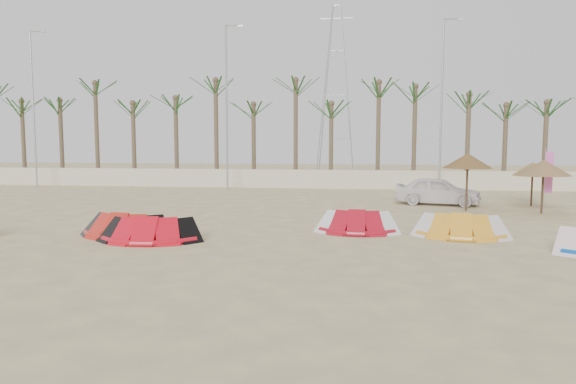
# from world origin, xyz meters

# --- Properties ---
(ground) EXTENTS (120.00, 120.00, 0.00)m
(ground) POSITION_xyz_m (0.00, 0.00, 0.00)
(ground) COLOR #DAC47F
(ground) RESTS_ON ground
(boundary_wall) EXTENTS (60.00, 0.30, 1.30)m
(boundary_wall) POSITION_xyz_m (0.00, 22.00, 0.65)
(boundary_wall) COLOR beige
(boundary_wall) RESTS_ON ground
(palm_line) EXTENTS (52.00, 4.00, 7.70)m
(palm_line) POSITION_xyz_m (0.67, 23.50, 6.44)
(palm_line) COLOR brown
(palm_line) RESTS_ON ground
(lamp_a) EXTENTS (1.25, 0.14, 11.00)m
(lamp_a) POSITION_xyz_m (-19.96, 20.00, 5.77)
(lamp_a) COLOR #A5A8AD
(lamp_a) RESTS_ON ground
(lamp_b) EXTENTS (1.25, 0.14, 11.00)m
(lamp_b) POSITION_xyz_m (-5.96, 20.00, 5.77)
(lamp_b) COLOR #A5A8AD
(lamp_b) RESTS_ON ground
(lamp_c) EXTENTS (1.25, 0.14, 11.00)m
(lamp_c) POSITION_xyz_m (8.04, 20.00, 5.77)
(lamp_c) COLOR #A5A8AD
(lamp_c) RESTS_ON ground
(pylon) EXTENTS (3.00, 3.00, 14.00)m
(pylon) POSITION_xyz_m (1.00, 28.00, 0.00)
(pylon) COLOR #A5A8AD
(pylon) RESTS_ON ground
(kite_red_left) EXTENTS (3.37, 1.91, 0.90)m
(kite_red_left) POSITION_xyz_m (-5.30, 2.96, 0.42)
(kite_red_left) COLOR red
(kite_red_left) RESTS_ON ground
(kite_red_mid) EXTENTS (3.39, 1.75, 0.90)m
(kite_red_mid) POSITION_xyz_m (-4.06, 2.25, 0.42)
(kite_red_mid) COLOR red
(kite_red_mid) RESTS_ON ground
(kite_red_right) EXTENTS (2.97, 1.64, 0.90)m
(kite_red_right) POSITION_xyz_m (2.71, 4.73, 0.42)
(kite_red_right) COLOR #A90D1D
(kite_red_right) RESTS_ON ground
(kite_orange) EXTENTS (3.28, 1.93, 0.90)m
(kite_orange) POSITION_xyz_m (6.22, 4.31, 0.42)
(kite_orange) COLOR orange
(kite_orange) RESTS_ON ground
(parasol_left) EXTENTS (2.28, 2.28, 2.73)m
(parasol_left) POSITION_xyz_m (7.88, 11.18, 2.37)
(parasol_left) COLOR #4C331E
(parasol_left) RESTS_ON ground
(parasol_mid) EXTENTS (2.36, 2.36, 2.45)m
(parasol_mid) POSITION_xyz_m (11.08, 10.58, 2.10)
(parasol_mid) COLOR #4C331E
(parasol_mid) RESTS_ON ground
(parasol_right) EXTENTS (1.95, 1.95, 2.25)m
(parasol_right) POSITION_xyz_m (11.54, 13.41, 1.89)
(parasol_right) COLOR #4C331E
(parasol_right) RESTS_ON ground
(flag_pink) EXTENTS (0.44, 0.15, 2.97)m
(flag_pink) POSITION_xyz_m (11.58, 11.37, 1.76)
(flag_pink) COLOR #A5A8AD
(flag_pink) RESTS_ON ground
(car) EXTENTS (4.56, 2.66, 1.46)m
(car) POSITION_xyz_m (6.88, 13.34, 0.73)
(car) COLOR white
(car) RESTS_ON ground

